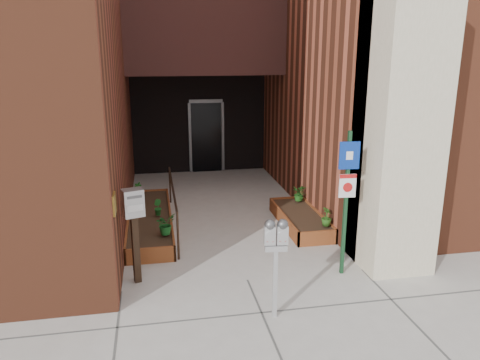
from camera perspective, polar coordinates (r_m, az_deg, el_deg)
ground at (r=7.78m, az=0.91°, el=-12.11°), size 80.00×80.00×0.00m
planter_left at (r=10.07m, az=-10.93°, el=-4.96°), size 0.90×3.60×0.30m
planter_right at (r=10.06m, az=7.37°, el=-4.82°), size 0.80×2.20×0.30m
handrail at (r=9.83m, az=-8.20°, el=-1.56°), size 0.04×3.34×0.90m
parking_meter at (r=6.36m, az=4.40°, el=-7.57°), size 0.33×0.17×1.45m
sign_post at (r=7.64m, az=12.90°, el=-1.03°), size 0.33×0.09×2.41m
payment_dropbox at (r=7.47m, az=-12.82°, el=-4.32°), size 0.36×0.31×1.56m
shrub_left_a at (r=8.83m, az=-9.08°, el=-5.32°), size 0.50×0.50×0.40m
shrub_left_b at (r=9.87m, az=-10.03°, el=-3.29°), size 0.24×0.24×0.33m
shrub_left_c at (r=10.71m, az=-12.64°, el=-1.78°), size 0.30×0.30×0.39m
shrub_left_d at (r=11.07m, az=-12.32°, el=-1.22°), size 0.27×0.27×0.37m
shrub_right_a at (r=9.28m, az=10.50°, el=-4.43°), size 0.28×0.28×0.36m
shrub_right_b at (r=10.69m, az=7.49°, el=-1.59°), size 0.21×0.21×0.37m
shrub_right_c at (r=10.69m, az=7.18°, el=-1.69°), size 0.33×0.33×0.33m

